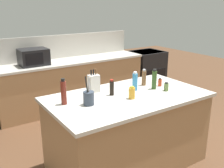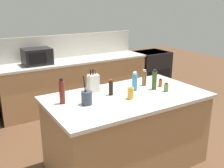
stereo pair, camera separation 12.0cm
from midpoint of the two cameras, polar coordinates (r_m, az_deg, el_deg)
The scene contains 16 objects.
ground_plane at distance 3.58m, azimuth 2.23°, elevation -16.74°, with size 14.00×14.00×0.00m, color brown.
back_counter_run at distance 5.26m, azimuth -9.14°, elevation 0.15°, with size 2.97×0.66×0.94m.
wall_backsplash at distance 5.39m, azimuth -10.92°, elevation 8.10°, with size 2.93×0.03×0.46m, color beige.
kitchen_island at distance 3.34m, azimuth 2.33°, elevation -10.02°, with size 1.93×1.08×0.94m.
range_oven at distance 6.26m, azimuth 6.91°, elevation 2.97°, with size 0.76×0.65×0.92m.
microwave at distance 4.87m, azimuth -17.39°, elevation 5.63°, with size 0.49×0.39×0.29m.
knife_block at distance 3.24m, azimuth -5.06°, elevation 0.15°, with size 0.13×0.10×0.29m.
utensil_crock at distance 2.85m, azimuth -6.32°, elevation -2.97°, with size 0.12×0.12×0.32m.
soy_sauce_bottle at distance 3.13m, azimuth -1.15°, elevation -0.83°, with size 0.05×0.05×0.20m.
pepper_grinder at distance 3.52m, azimuth 5.99°, elevation 1.37°, with size 0.06×0.06×0.22m.
honey_jar at distance 3.03m, azimuth 3.21°, elevation -1.94°, with size 0.07×0.07×0.15m.
vinegar_bottle at distance 2.89m, azimuth -11.67°, elevation -1.79°, with size 0.06×0.06×0.29m.
spice_jar_oregano at distance 3.35m, azimuth 10.71°, elevation -0.62°, with size 0.06×0.06×0.11m.
olive_oil_bottle at distance 3.38m, azimuth 8.18°, elevation 0.94°, with size 0.06×0.06×0.26m.
dish_soap_bottle at distance 3.31m, azimuth 3.98°, elevation 0.54°, with size 0.07×0.07×0.24m.
spice_jar_paprika at distance 3.53m, azimuth 9.43°, elevation 0.35°, with size 0.05×0.05×0.11m.
Camera 1 is at (-1.81, -2.36, 2.01)m, focal length 42.00 mm.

